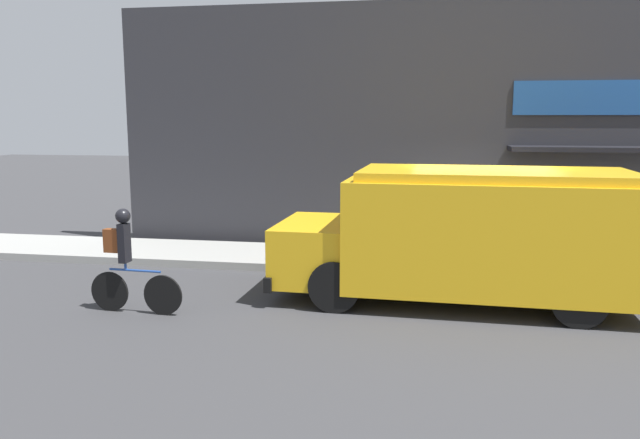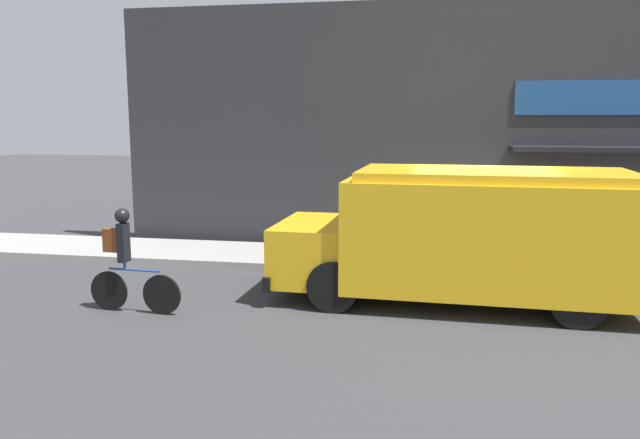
% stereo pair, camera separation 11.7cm
% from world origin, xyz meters
% --- Properties ---
extents(ground_plane, '(70.00, 70.00, 0.00)m').
position_xyz_m(ground_plane, '(0.00, 0.00, 0.00)').
color(ground_plane, '#38383A').
extents(sidewalk, '(28.00, 2.04, 0.16)m').
position_xyz_m(sidewalk, '(0.00, 1.02, 0.08)').
color(sidewalk, '#999993').
rests_on(sidewalk, ground_plane).
extents(storefront, '(16.06, 0.96, 5.47)m').
position_xyz_m(storefront, '(0.05, 2.44, 2.73)').
color(storefront, '#2D2D33').
rests_on(storefront, ground_plane).
extents(school_bus, '(5.84, 2.84, 2.16)m').
position_xyz_m(school_bus, '(-0.28, -1.36, 1.14)').
color(school_bus, yellow).
rests_on(school_bus, ground_plane).
extents(cyclist, '(1.52, 0.23, 1.62)m').
position_xyz_m(cyclist, '(-5.48, -2.87, 0.82)').
color(cyclist, black).
rests_on(cyclist, ground_plane).
extents(trash_bin, '(0.64, 0.64, 0.86)m').
position_xyz_m(trash_bin, '(1.52, 1.24, 0.59)').
color(trash_bin, slate).
rests_on(trash_bin, sidewalk).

